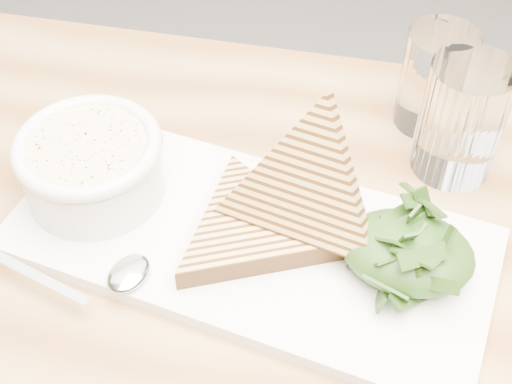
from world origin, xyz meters
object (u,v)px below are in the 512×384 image
(table_top, at_px, (349,356))
(glass_far, at_px, (462,120))
(glass_near, at_px, (435,80))
(soup_bowl, at_px, (94,171))
(platter, at_px, (250,242))

(table_top, xyz_separation_m, glass_far, (0.05, 0.22, 0.08))
(glass_near, height_order, glass_far, glass_far)
(soup_bowl, bearing_deg, platter, -5.30)
(glass_near, xyz_separation_m, glass_far, (0.03, -0.06, 0.01))
(glass_near, distance_m, glass_far, 0.07)
(soup_bowl, bearing_deg, glass_far, 24.29)
(table_top, relative_size, soup_bowl, 8.99)
(glass_far, bearing_deg, glass_near, 116.32)
(table_top, bearing_deg, soup_bowl, 161.80)
(table_top, xyz_separation_m, platter, (-0.10, 0.07, 0.03))
(table_top, bearing_deg, platter, 146.36)
(platter, relative_size, soup_bowl, 3.36)
(soup_bowl, height_order, glass_near, glass_near)
(platter, bearing_deg, glass_near, 58.81)
(platter, bearing_deg, glass_far, 43.94)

